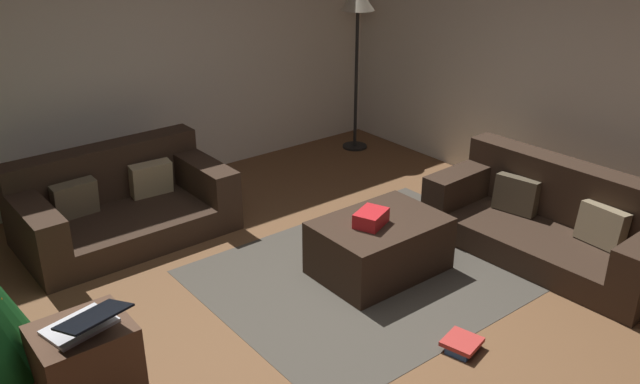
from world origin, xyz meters
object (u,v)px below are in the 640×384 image
(gift_box, at_px, (371,218))
(corner_lamp, at_px, (358,12))
(tv_remote, at_px, (368,221))
(book_stack, at_px, (462,344))
(laptop, at_px, (85,323))
(side_table, at_px, (87,365))
(couch_right, at_px, (554,222))
(couch_left, at_px, (120,204))
(ottoman, at_px, (379,246))

(gift_box, xyz_separation_m, corner_lamp, (1.77, 2.21, 1.04))
(tv_remote, distance_m, book_stack, 1.18)
(laptop, bearing_deg, book_stack, -25.06)
(side_table, bearing_deg, corner_lamp, 29.67)
(gift_box, distance_m, book_stack, 1.15)
(side_table, xyz_separation_m, book_stack, (2.04, -1.00, -0.21))
(couch_right, distance_m, corner_lamp, 3.14)
(couch_left, xyz_separation_m, gift_box, (1.19, -1.85, 0.22))
(tv_remote, distance_m, laptop, 2.20)
(side_table, distance_m, book_stack, 2.28)
(gift_box, bearing_deg, book_stack, -98.07)
(book_stack, bearing_deg, ottoman, 76.60)
(couch_right, distance_m, side_table, 3.64)
(tv_remote, bearing_deg, couch_right, -25.66)
(couch_left, height_order, ottoman, couch_left)
(laptop, bearing_deg, couch_right, -8.51)
(tv_remote, relative_size, book_stack, 0.60)
(gift_box, height_order, book_stack, gift_box)
(couch_right, distance_m, book_stack, 1.63)
(couch_left, bearing_deg, book_stack, 109.16)
(gift_box, relative_size, corner_lamp, 0.14)
(tv_remote, xyz_separation_m, book_stack, (-0.17, -1.10, -0.40))
(ottoman, distance_m, laptop, 2.30)
(side_table, relative_size, book_stack, 1.95)
(couch_left, bearing_deg, couch_right, 135.62)
(couch_right, xyz_separation_m, gift_box, (-1.41, 0.64, 0.22))
(couch_right, height_order, tv_remote, couch_right)
(couch_left, distance_m, side_table, 2.14)
(book_stack, bearing_deg, gift_box, 81.93)
(couch_left, distance_m, laptop, 2.21)
(couch_right, height_order, ottoman, couch_right)
(couch_left, bearing_deg, tv_remote, 123.20)
(book_stack, bearing_deg, couch_right, 14.74)
(ottoman, relative_size, gift_box, 3.79)
(gift_box, height_order, laptop, laptop)
(couch_right, distance_m, laptop, 3.63)
(laptop, bearing_deg, ottoman, 2.80)
(couch_right, height_order, book_stack, couch_right)
(ottoman, xyz_separation_m, book_stack, (-0.25, -1.06, -0.17))
(tv_remote, bearing_deg, laptop, -175.54)
(ottoman, xyz_separation_m, gift_box, (-0.10, -0.01, 0.27))
(couch_right, bearing_deg, tv_remote, 61.26)
(book_stack, bearing_deg, corner_lamp, 59.45)
(ottoman, distance_m, side_table, 2.29)
(book_stack, bearing_deg, tv_remote, 81.41)
(gift_box, distance_m, side_table, 2.20)
(gift_box, xyz_separation_m, book_stack, (-0.15, -1.05, -0.45))
(tv_remote, relative_size, corner_lamp, 0.09)
(couch_right, height_order, laptop, couch_right)
(corner_lamp, bearing_deg, book_stack, -120.55)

